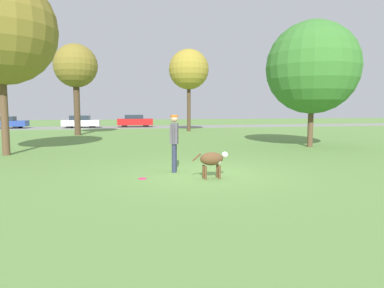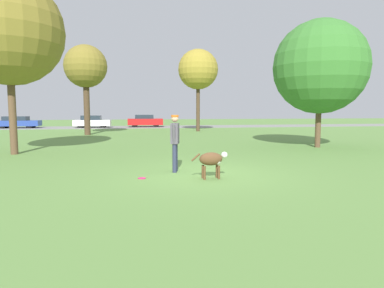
{
  "view_description": "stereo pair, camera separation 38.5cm",
  "coord_description": "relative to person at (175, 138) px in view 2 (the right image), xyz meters",
  "views": [
    {
      "loc": [
        -2.43,
        -9.59,
        1.87
      ],
      "look_at": [
        -0.26,
        -0.1,
        0.9
      ],
      "focal_mm": 32.0,
      "sensor_mm": 36.0,
      "label": 1
    },
    {
      "loc": [
        -2.05,
        -9.67,
        1.87
      ],
      "look_at": [
        -0.26,
        -0.1,
        0.9
      ],
      "focal_mm": 32.0,
      "sensor_mm": 36.0,
      "label": 2
    }
  ],
  "objects": [
    {
      "name": "tree_near_right",
      "position": [
        7.99,
        5.51,
        2.95
      ],
      "size": [
        4.61,
        4.61,
        6.29
      ],
      "color": "brown",
      "rests_on": "ground_plane"
    },
    {
      "name": "ground_plane",
      "position": [
        0.67,
        -0.51,
        -1.03
      ],
      "size": [
        120.0,
        120.0,
        0.0
      ],
      "primitive_type": "plane",
      "color": "#608C42"
    },
    {
      "name": "parked_car_white",
      "position": [
        -5.16,
        27.69,
        -0.39
      ],
      "size": [
        3.88,
        1.9,
        1.3
      ],
      "rotation": [
        0.0,
        0.0,
        -0.04
      ],
      "color": "white",
      "rests_on": "ground_plane"
    },
    {
      "name": "parked_car_red",
      "position": [
        0.48,
        28.18,
        -0.35
      ],
      "size": [
        3.89,
        1.87,
        1.35
      ],
      "rotation": [
        0.0,
        0.0,
        -0.04
      ],
      "color": "red",
      "rests_on": "ground_plane"
    },
    {
      "name": "parked_car_blue",
      "position": [
        -12.76,
        28.19,
        -0.41
      ],
      "size": [
        4.44,
        1.86,
        1.23
      ],
      "rotation": [
        0.0,
        0.0,
        -0.01
      ],
      "color": "#284293",
      "rests_on": "ground_plane"
    },
    {
      "name": "frisbee",
      "position": [
        -1.04,
        -0.86,
        -1.02
      ],
      "size": [
        0.22,
        0.22,
        0.02
      ],
      "color": "#E52366",
      "rests_on": "ground_plane"
    },
    {
      "name": "tree_far_right",
      "position": [
        4.7,
        19.47,
        4.35
      ],
      "size": [
        3.48,
        3.48,
        7.15
      ],
      "color": "#4C3826",
      "rests_on": "ground_plane"
    },
    {
      "name": "tree_far_left",
      "position": [
        -4.42,
        16.66,
        4.01
      ],
      "size": [
        3.16,
        3.16,
        6.7
      ],
      "color": "#4C3826",
      "rests_on": "ground_plane"
    },
    {
      "name": "person",
      "position": [
        0.0,
        0.0,
        0.0
      ],
      "size": [
        0.33,
        0.7,
        1.72
      ],
      "rotation": [
        0.0,
        0.0,
        1.3
      ],
      "color": "#2D334C",
      "rests_on": "ground_plane"
    },
    {
      "name": "dog",
      "position": [
        0.85,
        -1.22,
        -0.51
      ],
      "size": [
        1.02,
        0.37,
        0.73
      ],
      "rotation": [
        0.0,
        0.0,
        0.02
      ],
      "color": "brown",
      "rests_on": "ground_plane"
    },
    {
      "name": "tree_near_left",
      "position": [
        -6.15,
        5.36,
        4.07
      ],
      "size": [
        4.47,
        4.47,
        7.35
      ],
      "color": "brown",
      "rests_on": "ground_plane"
    },
    {
      "name": "far_road_strip",
      "position": [
        0.67,
        28.06,
        -1.02
      ],
      "size": [
        120.0,
        6.0,
        0.01
      ],
      "color": "gray",
      "rests_on": "ground_plane"
    }
  ]
}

